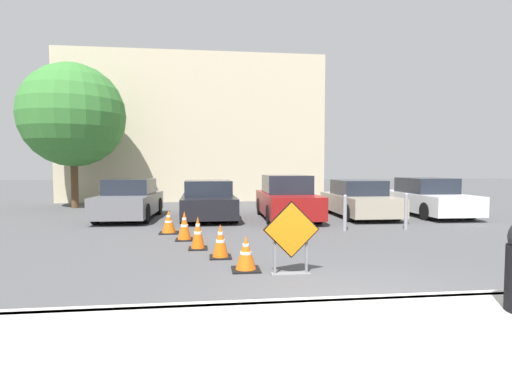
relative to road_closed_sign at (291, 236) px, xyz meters
name	(u,v)px	position (x,y,z in m)	size (l,w,h in m)	color
ground_plane	(260,216)	(0.54, 8.29, -0.68)	(96.00, 96.00, 0.00)	#4C4C4F
sidewalk_strip	(415,354)	(0.54, -3.17, -0.61)	(24.19, 2.92, 0.14)	beige
curb_lip	(358,303)	(0.54, -1.71, -0.61)	(24.19, 0.20, 0.14)	beige
road_closed_sign	(291,236)	(0.00, 0.00, 0.00)	(0.99, 0.20, 1.29)	black
traffic_cone_nearest	(246,254)	(-0.75, 0.39, -0.37)	(0.51, 0.51, 0.63)	black
traffic_cone_second	(220,241)	(-1.18, 1.46, -0.34)	(0.45, 0.45, 0.70)	black
traffic_cone_third	(198,233)	(-1.66, 2.40, -0.31)	(0.42, 0.42, 0.76)	black
traffic_cone_fourth	(184,226)	(-2.03, 3.58, -0.31)	(0.46, 0.46, 0.75)	black
traffic_cone_fifth	(169,222)	(-2.53, 4.71, -0.35)	(0.52, 0.52, 0.66)	black
parked_car_nearest	(130,200)	(-4.25, 8.19, -0.01)	(1.95, 4.23, 1.44)	slate
parked_car_second	(208,201)	(-1.42, 7.83, -0.03)	(1.99, 4.05, 1.39)	black
parked_car_third	(287,199)	(1.41, 7.51, 0.04)	(1.88, 4.50, 1.58)	maroon
parked_car_fourth	(359,200)	(4.25, 7.79, -0.04)	(1.93, 4.29, 1.38)	#A39984
parked_car_fifth	(427,198)	(7.08, 7.96, -0.01)	(1.92, 4.71, 1.45)	silver
bollard_nearest	(345,212)	(2.56, 4.54, -0.11)	(0.12, 0.12, 1.07)	gray
bollard_second	(406,210)	(4.45, 4.54, -0.10)	(0.12, 0.12, 1.11)	gray
building_facade_backdrop	(195,131)	(-2.18, 17.59, 3.37)	(14.47, 5.00, 8.09)	beige
street_tree_behind_lot	(73,115)	(-7.51, 12.47, 3.55)	(4.66, 4.66, 6.56)	#513823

